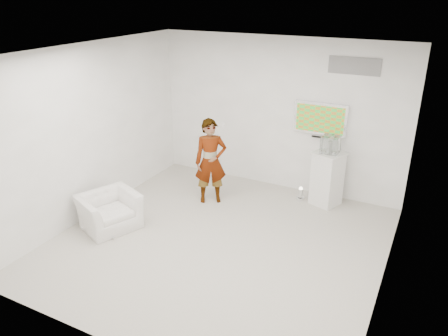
{
  "coord_description": "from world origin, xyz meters",
  "views": [
    {
      "loc": [
        2.83,
        -5.35,
        3.84
      ],
      "look_at": [
        -0.22,
        0.6,
        1.03
      ],
      "focal_mm": 35.0,
      "sensor_mm": 36.0,
      "label": 1
    }
  ],
  "objects_px": {
    "armchair": "(109,211)",
    "pedestal": "(327,178)",
    "tv": "(320,118)",
    "floor_uplight": "(300,194)",
    "person": "(211,161)"
  },
  "relations": [
    {
      "from": "pedestal",
      "to": "floor_uplight",
      "type": "bearing_deg",
      "value": -171.94
    },
    {
      "from": "tv",
      "to": "pedestal",
      "type": "distance_m",
      "value": 1.13
    },
    {
      "from": "tv",
      "to": "armchair",
      "type": "relative_size",
      "value": 1.08
    },
    {
      "from": "armchair",
      "to": "pedestal",
      "type": "relative_size",
      "value": 0.89
    },
    {
      "from": "tv",
      "to": "floor_uplight",
      "type": "relative_size",
      "value": 3.89
    },
    {
      "from": "person",
      "to": "pedestal",
      "type": "relative_size",
      "value": 1.57
    },
    {
      "from": "armchair",
      "to": "pedestal",
      "type": "bearing_deg",
      "value": -27.31
    },
    {
      "from": "floor_uplight",
      "to": "person",
      "type": "bearing_deg",
      "value": -151.68
    },
    {
      "from": "tv",
      "to": "armchair",
      "type": "xyz_separation_m",
      "value": [
        -2.75,
        -2.86,
        -1.25
      ]
    },
    {
      "from": "pedestal",
      "to": "floor_uplight",
      "type": "distance_m",
      "value": 0.61
    },
    {
      "from": "tv",
      "to": "person",
      "type": "xyz_separation_m",
      "value": [
        -1.68,
        -1.21,
        -0.74
      ]
    },
    {
      "from": "armchair",
      "to": "pedestal",
      "type": "distance_m",
      "value": 3.98
    },
    {
      "from": "person",
      "to": "pedestal",
      "type": "xyz_separation_m",
      "value": [
        1.99,
        0.89,
        -0.29
      ]
    },
    {
      "from": "person",
      "to": "armchair",
      "type": "bearing_deg",
      "value": -155.89
    },
    {
      "from": "person",
      "to": "pedestal",
      "type": "distance_m",
      "value": 2.19
    }
  ]
}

